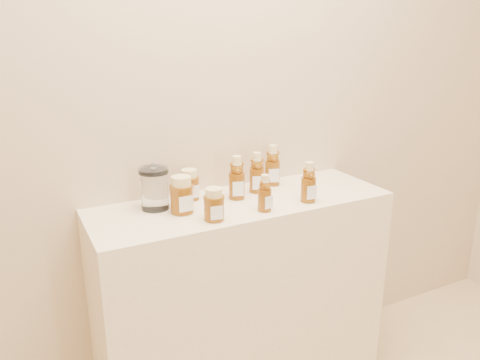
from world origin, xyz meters
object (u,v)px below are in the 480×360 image
bear_bottle_back_left (237,175)px  display_table (243,301)px  bear_bottle_front_left (265,191)px  glass_canister (154,187)px  honey_jar_left (182,195)px

bear_bottle_back_left → display_table: bearing=-64.5°
display_table → bear_bottle_front_left: (0.02, -0.13, 0.53)m
display_table → glass_canister: size_ratio=6.98×
display_table → honey_jar_left: 0.58m
glass_canister → honey_jar_left: bearing=-47.6°
bear_bottle_front_left → glass_canister: glass_canister is taller
glass_canister → bear_bottle_back_left: bearing=-7.0°
display_table → glass_canister: 0.63m
display_table → glass_canister: bearing=166.3°
bear_bottle_back_left → glass_canister: 0.33m
honey_jar_left → glass_canister: size_ratio=0.81×
bear_bottle_back_left → honey_jar_left: 0.25m
bear_bottle_back_left → honey_jar_left: bear_bottle_back_left is taller
display_table → honey_jar_left: (-0.25, -0.00, 0.52)m
honey_jar_left → glass_canister: glass_canister is taller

